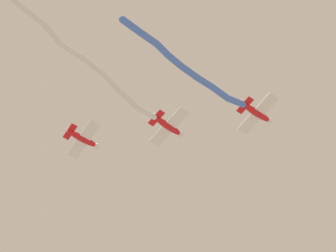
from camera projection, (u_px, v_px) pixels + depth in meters
The scene contains 5 objects.
airplane_lead at pixel (257, 113), 65.28m from camera, with size 5.77×4.76×1.51m.
smoke_trail_lead at pixel (185, 66), 60.96m from camera, with size 11.66×14.19×2.96m.
airplane_left_wing at pixel (169, 126), 66.54m from camera, with size 5.63×4.87×1.51m.
smoke_trail_left_wing at pixel (81, 58), 62.76m from camera, with size 14.72×16.99×3.01m.
airplane_right_wing at pixel (83, 139), 67.80m from camera, with size 5.80×4.73×1.51m.
Camera 1 is at (-38.39, 14.78, 7.06)m, focal length 60.16 mm.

